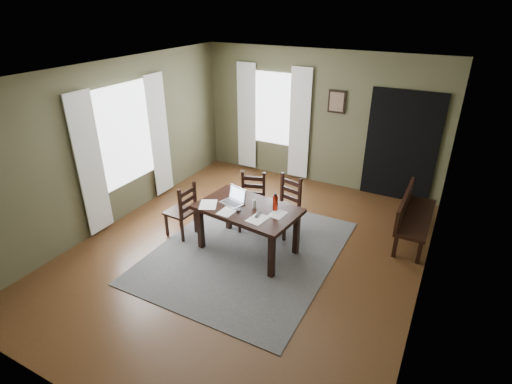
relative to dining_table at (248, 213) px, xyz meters
The scene contains 25 objects.
ground 0.67m from the dining_table, 90.48° to the right, with size 5.00×6.00×0.01m.
room_shell 1.14m from the dining_table, 90.48° to the right, with size 5.02×6.02×2.71m.
rug 0.66m from the dining_table, 90.48° to the right, with size 2.60×3.20×0.01m.
dining_table is the anchor object (origin of this frame).
chair_end 1.17m from the dining_table, behind, with size 0.43×0.43×0.93m.
chair_back_left 0.74m from the dining_table, 113.29° to the left, with size 0.53×0.53×0.96m.
chair_back_right 0.84m from the dining_table, 70.53° to the left, with size 0.52×0.52×0.97m.
bench 2.62m from the dining_table, 34.88° to the left, with size 0.46×1.42×0.80m.
laptop 0.30m from the dining_table, 169.71° to the left, with size 0.40×0.35×0.23m.
computer_mouse 0.20m from the dining_table, 114.40° to the right, with size 0.05×0.09×0.03m, color #3F3F42.
tv_remote 0.30m from the dining_table, 29.38° to the right, with size 0.04×0.16×0.02m, color black.
drinking_glass 0.19m from the dining_table, 19.86° to the left, with size 0.06×0.06×0.13m, color silver.
water_bottle 0.46m from the dining_table, 17.70° to the left, with size 0.10×0.10×0.26m.
paper_a 0.61m from the dining_table, 160.68° to the right, with size 0.25×0.32×0.00m, color white.
paper_b 0.38m from the dining_table, 39.27° to the right, with size 0.23×0.30×0.00m, color white.
paper_d 0.48m from the dining_table, ahead, with size 0.21×0.27×0.00m, color white.
paper_e 0.34m from the dining_table, 128.59° to the right, with size 0.21×0.28×0.00m, color white.
window_left 2.60m from the dining_table, behind, with size 0.01×1.30×1.70m.
window_back 3.20m from the dining_table, 108.82° to the left, with size 1.00×0.01×1.50m.
curtain_left_near 2.58m from the dining_table, 164.96° to the right, with size 0.03×0.48×2.30m.
curtain_left_far 2.68m from the dining_table, 158.03° to the left, with size 0.03×0.48×2.30m.
curtain_back_left 3.37m from the dining_table, 119.16° to the left, with size 0.44×0.03×2.30m.
curtain_back_right 2.98m from the dining_table, 97.46° to the left, with size 0.44×0.03×2.30m.
framed_picture 3.14m from the dining_table, 83.20° to the left, with size 0.34×0.03×0.44m.
doorway_back 3.39m from the dining_table, 60.66° to the left, with size 1.30×0.03×2.10m.
Camera 1 is at (2.53, -4.51, 3.58)m, focal length 28.00 mm.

